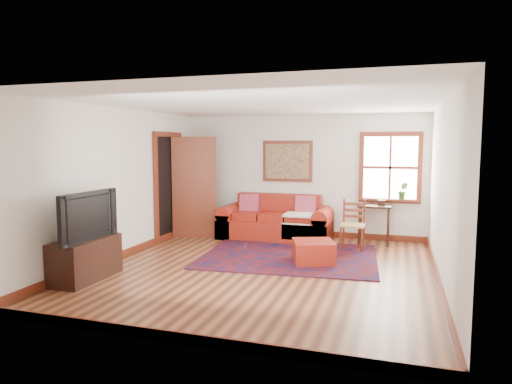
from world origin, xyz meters
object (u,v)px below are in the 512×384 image
(red_leather_sofa, at_px, (276,224))
(side_table, at_px, (374,211))
(red_ottoman, at_px, (313,252))
(media_cabinet, at_px, (86,259))
(ladder_back_chair, at_px, (353,223))

(red_leather_sofa, xyz_separation_m, side_table, (1.93, 0.08, 0.33))
(red_ottoman, distance_m, media_cabinet, 3.44)
(red_ottoman, bearing_deg, side_table, 45.68)
(red_leather_sofa, distance_m, ladder_back_chair, 1.70)
(red_ottoman, bearing_deg, ladder_back_chair, 47.15)
(red_ottoman, relative_size, side_table, 0.84)
(red_ottoman, height_order, ladder_back_chair, ladder_back_chair)
(red_leather_sofa, relative_size, ladder_back_chair, 2.47)
(red_ottoman, xyz_separation_m, side_table, (0.85, 1.78, 0.44))
(media_cabinet, bearing_deg, red_leather_sofa, 63.07)
(red_ottoman, height_order, side_table, side_table)
(red_ottoman, distance_m, ladder_back_chair, 1.29)
(red_leather_sofa, bearing_deg, media_cabinet, -116.93)
(red_ottoman, bearing_deg, media_cabinet, -166.16)
(red_leather_sofa, distance_m, red_ottoman, 2.02)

